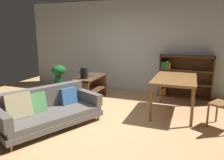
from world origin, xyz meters
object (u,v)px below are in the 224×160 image
object	(u,v)px
media_console	(90,89)
dining_table	(175,81)
potted_floor_plant	(59,78)
bookshelf	(183,76)
fabric_couch	(47,109)
desk_speaker	(84,73)
open_laptop	(88,74)

from	to	relation	value
media_console	dining_table	distance (m)	2.19
media_console	potted_floor_plant	xyz separation A→B (m)	(-0.97, 0.03, 0.21)
media_console	bookshelf	bearing A→B (deg)	28.09
media_console	fabric_couch	bearing A→B (deg)	-90.72
desk_speaker	media_console	bearing A→B (deg)	85.14
potted_floor_plant	dining_table	size ratio (longest dim) A/B	0.61
fabric_couch	open_laptop	bearing A→B (deg)	92.80
open_laptop	dining_table	world-z (taller)	dining_table
media_console	dining_table	size ratio (longest dim) A/B	0.77
potted_floor_plant	bookshelf	distance (m)	3.44
open_laptop	dining_table	bearing A→B (deg)	-7.69
media_console	bookshelf	world-z (taller)	bookshelf
fabric_couch	potted_floor_plant	distance (m)	2.03
media_console	desk_speaker	distance (m)	0.53
potted_floor_plant	dining_table	world-z (taller)	potted_floor_plant
media_console	desk_speaker	bearing A→B (deg)	-94.86
media_console	potted_floor_plant	bearing A→B (deg)	178.02
potted_floor_plant	dining_table	xyz separation A→B (m)	(3.12, -0.20, 0.20)
desk_speaker	bookshelf	bearing A→B (deg)	32.60
fabric_couch	potted_floor_plant	bearing A→B (deg)	118.12
desk_speaker	bookshelf	size ratio (longest dim) A/B	0.19
desk_speaker	dining_table	distance (m)	2.17
bookshelf	open_laptop	bearing A→B (deg)	-155.88
open_laptop	dining_table	xyz separation A→B (m)	(2.26, -0.31, 0.06)
desk_speaker	fabric_couch	bearing A→B (deg)	-90.01
open_laptop	fabric_couch	bearing A→B (deg)	-87.20
desk_speaker	potted_floor_plant	xyz separation A→B (m)	(-0.95, 0.29, -0.25)
media_console	open_laptop	xyz separation A→B (m)	(-0.11, 0.14, 0.35)
open_laptop	desk_speaker	distance (m)	0.42
bookshelf	dining_table	bearing A→B (deg)	-94.63
desk_speaker	potted_floor_plant	distance (m)	1.02
media_console	open_laptop	distance (m)	0.40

